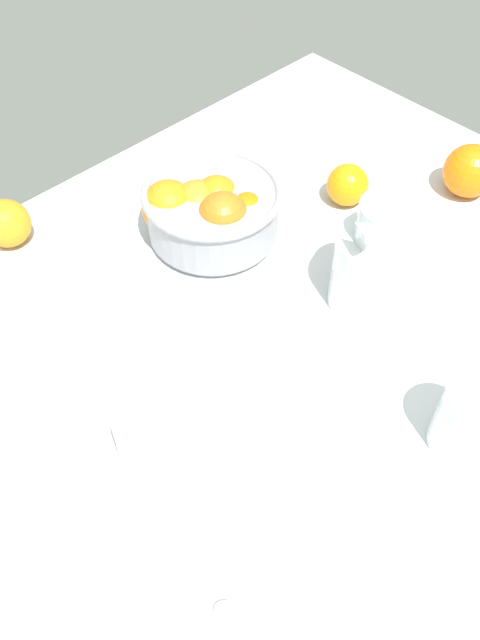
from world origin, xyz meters
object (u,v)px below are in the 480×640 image
object	(u,v)px
juice_glass	(469,422)
loose_orange_3	(348,185)
loose_orange_0	(7,223)
second_glass	(154,441)
fruit_bowl	(209,211)
juice_pitcher	(377,269)
spoon	(253,625)
loose_orange_1	(470,171)

from	to	relation	value
juice_glass	loose_orange_3	bearing A→B (deg)	57.69
loose_orange_0	second_glass	bearing A→B (deg)	-99.52
juice_glass	loose_orange_3	world-z (taller)	juice_glass
loose_orange_0	fruit_bowl	bearing A→B (deg)	-41.94
juice_pitcher	spoon	bearing A→B (deg)	-155.29
fruit_bowl	loose_orange_3	distance (cm)	23.77
spoon	loose_orange_1	bearing A→B (deg)	18.35
loose_orange_0	loose_orange_3	distance (cm)	53.87
spoon	loose_orange_3	bearing A→B (deg)	32.53
second_glass	juice_glass	bearing A→B (deg)	-40.24
loose_orange_0	loose_orange_3	size ratio (longest dim) A/B	1.07
juice_glass	spoon	xyz separation A→B (cm)	(-32.81, 2.28, -4.23)
loose_orange_3	loose_orange_1	bearing A→B (deg)	-36.96
fruit_bowl	second_glass	world-z (taller)	fruit_bowl
second_glass	loose_orange_0	bearing A→B (deg)	80.48
loose_orange_0	loose_orange_1	distance (cm)	74.13
second_glass	loose_orange_1	size ratio (longest dim) A/B	1.16
fruit_bowl	loose_orange_0	xyz separation A→B (cm)	(-23.02, 20.69, -1.69)
loose_orange_0	loose_orange_1	xyz separation A→B (cm)	(61.10, -41.97, 0.68)
juice_glass	juice_pitcher	bearing A→B (deg)	64.90
spoon	fruit_bowl	bearing A→B (deg)	52.14
loose_orange_3	spoon	bearing A→B (deg)	-147.47
second_glass	loose_orange_3	distance (cm)	54.66
juice_glass	loose_orange_3	size ratio (longest dim) A/B	1.51
second_glass	loose_orange_0	world-z (taller)	second_glass
second_glass	loose_orange_1	bearing A→B (deg)	2.61
juice_glass	loose_orange_0	size ratio (longest dim) A/B	1.41
fruit_bowl	loose_orange_1	xyz separation A→B (cm)	(38.08, -21.28, -1.01)
fruit_bowl	juice_glass	xyz separation A→B (cm)	(-2.72, -47.98, -0.69)
juice_pitcher	loose_orange_1	distance (cm)	30.82
spoon	loose_orange_0	bearing A→B (deg)	79.33
juice_pitcher	second_glass	size ratio (longest dim) A/B	1.80
fruit_bowl	juice_pitcher	distance (cm)	26.96
fruit_bowl	second_glass	size ratio (longest dim) A/B	2.11
juice_pitcher	spoon	xyz separation A→B (cm)	(-43.19, -19.87, -5.92)
juice_glass	loose_orange_3	distance (cm)	46.04
loose_orange_0	spoon	size ratio (longest dim) A/B	0.56
loose_orange_3	juice_pitcher	bearing A→B (deg)	-130.34
second_glass	fruit_bowl	bearing A→B (deg)	38.59
juice_glass	second_glass	bearing A→B (deg)	139.76
second_glass	loose_orange_0	xyz separation A→B (cm)	(7.56, 45.10, -0.66)
juice_pitcher	loose_orange_0	world-z (taller)	juice_pitcher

